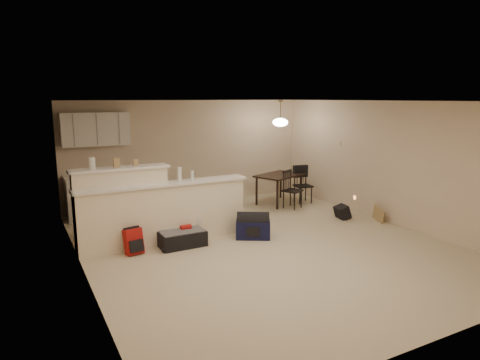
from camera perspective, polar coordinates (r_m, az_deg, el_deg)
room at (r=7.36m, az=3.24°, el=0.69°), size 7.00×7.02×2.50m
breakfast_bar at (r=7.70m, az=-11.99°, el=-3.98°), size 3.08×0.58×1.39m
upper_cabinets at (r=9.66m, az=-18.73°, el=6.45°), size 1.40×0.34×0.70m
kitchen_counter at (r=9.78m, az=-16.93°, el=-2.00°), size 1.80×0.60×0.90m
thermostat at (r=10.32m, az=13.07°, el=4.77°), size 0.02×0.12×0.12m
jar at (r=7.47m, az=-19.11°, el=2.12°), size 0.10×0.10×0.20m
cereal_box at (r=7.55m, az=-16.15°, el=2.22°), size 0.10×0.07×0.16m
small_box at (r=7.62m, az=-13.75°, el=2.26°), size 0.08×0.06×0.12m
bottle_a at (r=7.66m, az=-8.06°, el=0.76°), size 0.07×0.07×0.26m
bottle_b at (r=7.75m, az=-6.39°, el=0.62°), size 0.06×0.06×0.18m
dining_table at (r=10.45m, az=5.26°, el=0.27°), size 1.35×1.14×0.72m
pendant_lamp at (r=10.29m, az=5.40°, el=7.72°), size 0.36×0.36×0.62m
dining_chair_near at (r=10.07m, az=7.04°, el=-1.27°), size 0.51×0.50×0.89m
dining_chair_far at (r=10.62m, az=8.41°, el=-0.65°), size 0.44×0.42×0.90m
suitcase at (r=7.63m, az=-7.80°, el=-7.71°), size 0.80×0.52×0.27m
red_backpack at (r=7.37m, az=-14.02°, el=-7.95°), size 0.31×0.22×0.42m
navy_duffel at (r=7.95m, az=1.75°, el=-6.56°), size 0.71×0.60×0.34m
black_daypack at (r=9.45m, az=13.48°, el=-4.21°), size 0.28×0.35×0.28m
cardboard_sheet at (r=9.42m, az=17.98°, el=-4.41°), size 0.12×0.39×0.30m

